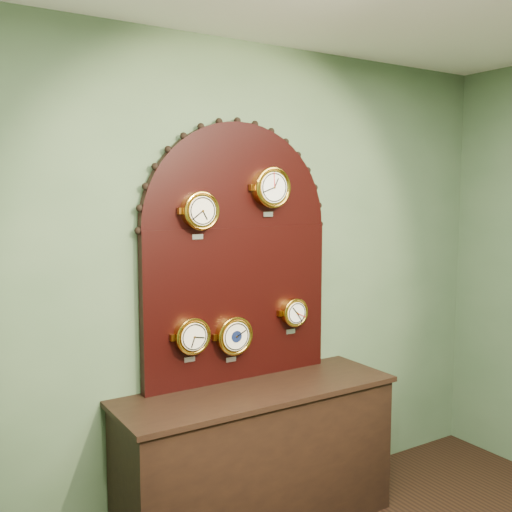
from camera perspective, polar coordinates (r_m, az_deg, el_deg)
wall_back at (r=3.48m, az=-2.19°, el=-2.57°), size 4.00×0.00×4.00m
shop_counter at (r=3.56m, az=0.18°, el=-19.29°), size 1.60×0.50×0.80m
display_board at (r=3.41m, az=-1.79°, el=1.08°), size 1.26×0.06×1.53m
roman_clock at (r=3.21m, az=-5.46°, el=4.39°), size 0.21×0.08×0.27m
arabic_clock at (r=3.44m, az=1.49°, el=6.66°), size 0.24×0.08×0.29m
hygrometer at (r=3.28m, az=-6.25°, el=-7.72°), size 0.21×0.08×0.26m
barometer at (r=3.41m, az=-2.18°, el=-7.73°), size 0.23×0.08×0.28m
tide_clock at (r=3.61m, az=3.68°, el=-5.47°), size 0.18×0.08×0.23m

